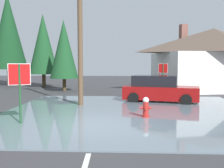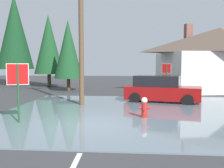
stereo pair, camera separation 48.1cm
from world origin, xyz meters
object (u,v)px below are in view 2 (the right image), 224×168
Objects in this scene: pine_tree_mid_left at (68,49)px; utility_pole at (81,20)px; stop_sign_near at (18,81)px; pine_tree_tall_left at (15,32)px; fire_hydrant at (144,108)px; house at (219,58)px; stop_sign_far at (166,73)px; pine_tree_short_left at (49,44)px; parked_car at (161,90)px.

utility_pole is at bearing -70.66° from pine_tree_mid_left.
stop_sign_near is 20.56m from pine_tree_tall_left.
house is (6.90, 12.32, 2.39)m from fire_hydrant.
pine_tree_tall_left is at bearing 142.80° from pine_tree_mid_left.
fire_hydrant is at bearing -103.23° from stop_sign_far.
stop_sign_far is 18.24m from pine_tree_tall_left.
stop_sign_near is 5.81m from utility_pole.
stop_sign_near is 0.21× the size of house.
fire_hydrant is 0.15× the size of pine_tree_mid_left.
utility_pole reaches higher than fire_hydrant.
stop_sign_far reaches higher than fire_hydrant.
pine_tree_tall_left reaches higher than pine_tree_short_left.
stop_sign_far is 0.24× the size of pine_tree_tall_left.
stop_sign_near is 0.39× the size of pine_tree_mid_left.
pine_tree_tall_left is at bearing 129.10° from fire_hydrant.
pine_tree_mid_left reaches higher than fire_hydrant.
pine_tree_mid_left is 0.83× the size of pine_tree_short_left.
pine_tree_tall_left reaches higher than house.
fire_hydrant is 5.08m from parked_car.
house is 1.86× the size of pine_tree_mid_left.
pine_tree_mid_left is at bearing 119.14° from fire_hydrant.
stop_sign_near is at bearing -125.87° from stop_sign_far.
pine_tree_short_left is (-11.13, 6.90, 2.64)m from stop_sign_far.
pine_tree_short_left is at bearing -21.74° from pine_tree_tall_left.
pine_tree_mid_left reaches higher than stop_sign_far.
utility_pole reaches higher than pine_tree_mid_left.
parked_car is (1.22, 4.93, 0.33)m from fire_hydrant.
stop_sign_far is at bearing -20.43° from pine_tree_mid_left.
parked_car is at bearing 45.70° from stop_sign_near.
stop_sign_near is 0.26× the size of utility_pole.
pine_tree_short_left is at bearing 148.22° from stop_sign_far.
pine_tree_short_left is (-5.80, 11.80, -0.46)m from utility_pole.
pine_tree_tall_left reaches higher than stop_sign_far.
fire_hydrant is 0.19× the size of parked_car.
house is 21.20m from pine_tree_tall_left.
utility_pole is 1.92× the size of parked_car.
parked_car is (-5.68, -7.40, -2.06)m from house.
pine_tree_short_left reaches higher than fire_hydrant.
pine_tree_short_left reaches higher than house.
utility_pole is 7.88m from stop_sign_far.
fire_hydrant is 8.42m from stop_sign_far.
parked_car is at bearing -39.87° from pine_tree_mid_left.
stop_sign_near is 2.58× the size of fire_hydrant.
fire_hydrant is (5.01, 1.46, -1.27)m from stop_sign_near.
utility_pole is 13.16m from pine_tree_short_left.
utility_pole is 1.25× the size of pine_tree_short_left.
utility_pole is 16.98m from pine_tree_tall_left.
stop_sign_far is 0.49× the size of parked_car.
pine_tree_short_left reaches higher than stop_sign_near.
pine_tree_mid_left reaches higher than house.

